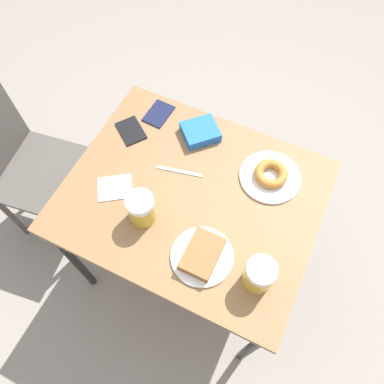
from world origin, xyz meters
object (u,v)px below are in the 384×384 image
object	(u,v)px
beer_mug_left	(259,275)
fork	(179,171)
plate_with_donut	(270,175)
beer_mug_center	(141,209)
plate_with_cake	(202,255)
passport_far_edge	(131,131)
blue_pouch	(200,132)
passport_near_edge	(159,114)
napkin_folded	(115,188)
chair	(18,160)

from	to	relation	value
beer_mug_left	fork	world-z (taller)	beer_mug_left
plate_with_donut	beer_mug_center	xyz separation A→B (m)	(-0.34, 0.35, 0.05)
fork	plate_with_cake	bearing A→B (deg)	-140.78
passport_far_edge	blue_pouch	world-z (taller)	blue_pouch
plate_with_cake	fork	size ratio (longest dim) A/B	1.21
passport_near_edge	plate_with_donut	bearing A→B (deg)	-99.61
blue_pouch	beer_mug_left	bearing A→B (deg)	-137.63
plate_with_cake	plate_with_donut	bearing A→B (deg)	-14.23
napkin_folded	passport_near_edge	xyz separation A→B (m)	(0.38, 0.02, 0.00)
plate_with_donut	fork	bearing A→B (deg)	111.19
plate_with_donut	fork	world-z (taller)	plate_with_donut
passport_near_edge	napkin_folded	bearing A→B (deg)	-177.29
plate_with_cake	passport_near_edge	xyz separation A→B (m)	(0.48, 0.42, -0.02)
napkin_folded	passport_far_edge	distance (m)	0.26
blue_pouch	plate_with_donut	bearing A→B (deg)	-101.82
plate_with_donut	napkin_folded	xyz separation A→B (m)	(-0.29, 0.50, -0.01)
plate_with_donut	beer_mug_center	bearing A→B (deg)	134.57
beer_mug_center	passport_near_edge	size ratio (longest dim) A/B	0.96
beer_mug_left	beer_mug_center	distance (m)	0.45
fork	beer_mug_center	bearing A→B (deg)	171.65
beer_mug_center	napkin_folded	bearing A→B (deg)	70.14
plate_with_cake	passport_near_edge	bearing A→B (deg)	41.25
beer_mug_left	blue_pouch	world-z (taller)	beer_mug_left
chair	blue_pouch	bearing A→B (deg)	-74.71
plate_with_cake	beer_mug_center	size ratio (longest dim) A/B	1.69
plate_with_donut	blue_pouch	world-z (taller)	plate_with_donut
passport_far_edge	fork	bearing A→B (deg)	-108.26
passport_far_edge	plate_with_cake	bearing A→B (deg)	-126.44
chair	beer_mug_center	xyz separation A→B (m)	(-0.08, -0.73, 0.29)
beer_mug_left	fork	xyz separation A→B (m)	(0.26, 0.41, -0.06)
fork	passport_far_edge	distance (m)	0.27
passport_far_edge	beer_mug_left	bearing A→B (deg)	-117.41
passport_near_edge	chair	bearing A→B (deg)	121.89
chair	fork	distance (m)	0.81
plate_with_cake	chair	bearing A→B (deg)	82.65
chair	beer_mug_left	size ratio (longest dim) A/B	6.88
beer_mug_center	blue_pouch	xyz separation A→B (m)	(0.41, -0.03, -0.04)
chair	passport_near_edge	world-z (taller)	chair
plate_with_donut	passport_far_edge	size ratio (longest dim) A/B	1.49
beer_mug_center	fork	size ratio (longest dim) A/B	0.72
plate_with_cake	passport_near_edge	world-z (taller)	plate_with_cake
plate_with_cake	napkin_folded	bearing A→B (deg)	75.97
chair	passport_near_edge	bearing A→B (deg)	-66.17
blue_pouch	passport_near_edge	bearing A→B (deg)	83.95
passport_near_edge	blue_pouch	size ratio (longest dim) A/B	0.73
beer_mug_left	fork	bearing A→B (deg)	57.47
plate_with_donut	blue_pouch	bearing A→B (deg)	78.18
chair	plate_with_donut	distance (m)	1.14
napkin_folded	beer_mug_left	bearing A→B (deg)	-99.08
blue_pouch	chair	bearing A→B (deg)	113.36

